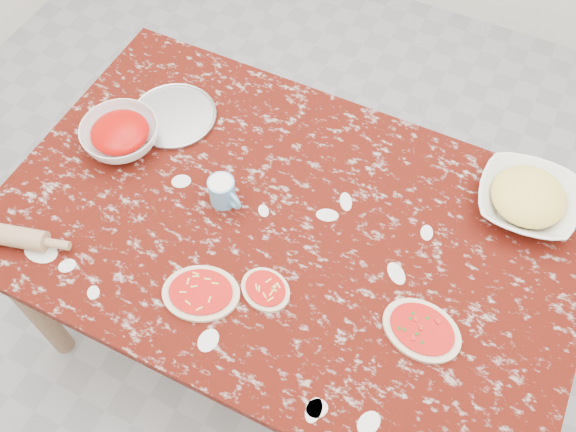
# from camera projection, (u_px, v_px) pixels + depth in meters

# --- Properties ---
(ground) EXTENTS (4.00, 4.00, 0.00)m
(ground) POSITION_uv_depth(u_px,v_px,m) (288.00, 329.00, 2.33)
(ground) COLOR gray
(worktable) EXTENTS (1.60, 1.00, 0.75)m
(worktable) POSITION_uv_depth(u_px,v_px,m) (288.00, 241.00, 1.77)
(worktable) COLOR #3E0C06
(worktable) RESTS_ON ground
(pizza_tray) EXTENTS (0.34, 0.34, 0.01)m
(pizza_tray) POSITION_uv_depth(u_px,v_px,m) (174.00, 116.00, 1.90)
(pizza_tray) COLOR #B2B2B7
(pizza_tray) RESTS_ON worktable
(sauce_bowl) EXTENTS (0.30, 0.30, 0.07)m
(sauce_bowl) POSITION_uv_depth(u_px,v_px,m) (121.00, 135.00, 1.82)
(sauce_bowl) COLOR white
(sauce_bowl) RESTS_ON worktable
(cheese_bowl) EXTENTS (0.30, 0.30, 0.07)m
(cheese_bowl) POSITION_uv_depth(u_px,v_px,m) (526.00, 200.00, 1.70)
(cheese_bowl) COLOR white
(cheese_bowl) RESTS_ON worktable
(flour_mug) EXTENTS (0.11, 0.07, 0.09)m
(flour_mug) POSITION_uv_depth(u_px,v_px,m) (223.00, 192.00, 1.70)
(flour_mug) COLOR #65A3CF
(flour_mug) RESTS_ON worktable
(pizza_left) EXTENTS (0.24, 0.22, 0.02)m
(pizza_left) POSITION_uv_depth(u_px,v_px,m) (201.00, 293.00, 1.58)
(pizza_left) COLOR beige
(pizza_left) RESTS_ON worktable
(pizza_mid) EXTENTS (0.16, 0.15, 0.02)m
(pizza_mid) POSITION_uv_depth(u_px,v_px,m) (266.00, 290.00, 1.59)
(pizza_mid) COLOR beige
(pizza_mid) RESTS_ON worktable
(pizza_right) EXTENTS (0.22, 0.18, 0.02)m
(pizza_right) POSITION_uv_depth(u_px,v_px,m) (422.00, 330.00, 1.53)
(pizza_right) COLOR beige
(pizza_right) RESTS_ON worktable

